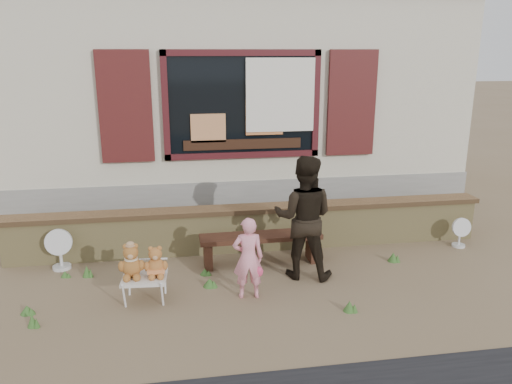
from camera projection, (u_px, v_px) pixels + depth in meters
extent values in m
plane|color=brown|center=(263.00, 277.00, 6.58)|extent=(80.00, 80.00, 0.00)
cube|color=#A9A288|center=(226.00, 75.00, 10.20)|extent=(8.00, 5.00, 3.20)
cube|color=gray|center=(227.00, 170.00, 10.74)|extent=(8.04, 5.04, 0.80)
cube|color=black|center=(242.00, 105.00, 7.89)|extent=(2.30, 0.04, 1.50)
cube|color=#441318|center=(242.00, 53.00, 7.65)|extent=(2.50, 0.08, 0.10)
cube|color=#441318|center=(243.00, 155.00, 8.09)|extent=(2.50, 0.08, 0.10)
cube|color=#441318|center=(165.00, 106.00, 7.69)|extent=(0.10, 0.08, 1.70)
cube|color=#441318|center=(316.00, 104.00, 8.05)|extent=(0.10, 0.08, 1.70)
cube|color=#3C1016|center=(125.00, 107.00, 7.59)|extent=(0.80, 0.07, 1.70)
cube|color=#3C1016|center=(352.00, 103.00, 8.14)|extent=(0.80, 0.07, 1.70)
cube|color=white|center=(280.00, 95.00, 7.87)|extent=(1.10, 0.02, 1.15)
cube|color=black|center=(243.00, 144.00, 8.03)|extent=(1.90, 0.06, 0.16)
cube|color=tan|center=(208.00, 128.00, 7.87)|extent=(0.55, 0.06, 0.45)
cube|color=#E08447|center=(264.00, 117.00, 7.97)|extent=(0.60, 0.06, 0.55)
cube|color=tan|center=(252.00, 230.00, 7.45)|extent=(7.00, 0.30, 0.60)
cube|color=brown|center=(252.00, 209.00, 7.36)|extent=(7.10, 0.36, 0.07)
cube|color=#331B12|center=(261.00, 237.00, 6.89)|extent=(1.69, 0.38, 0.06)
cube|color=#331B12|center=(208.00, 255.00, 6.83)|extent=(0.11, 0.32, 0.36)
cube|color=#331B12|center=(312.00, 248.00, 7.08)|extent=(0.11, 0.32, 0.36)
cube|color=beige|center=(145.00, 277.00, 5.89)|extent=(0.54, 0.49, 0.04)
cylinder|color=silver|center=(124.00, 298.00, 5.73)|extent=(0.03, 0.03, 0.28)
cylinder|color=silver|center=(162.00, 296.00, 5.77)|extent=(0.03, 0.03, 0.28)
cylinder|color=silver|center=(129.00, 283.00, 6.11)|extent=(0.03, 0.03, 0.28)
cylinder|color=silver|center=(165.00, 281.00, 6.14)|extent=(0.03, 0.03, 0.28)
imported|color=pink|center=(248.00, 258.00, 5.92)|extent=(0.38, 0.26, 1.01)
imported|color=black|center=(304.00, 217.00, 6.41)|extent=(0.95, 0.84, 1.62)
cylinder|color=silver|center=(62.00, 267.00, 6.83)|extent=(0.25, 0.25, 0.04)
cylinder|color=silver|center=(61.00, 256.00, 6.79)|extent=(0.04, 0.04, 0.31)
cylinder|color=silver|center=(59.00, 241.00, 6.73)|extent=(0.36, 0.12, 0.36)
cylinder|color=silver|center=(458.00, 245.00, 7.60)|extent=(0.20, 0.20, 0.04)
cylinder|color=silver|center=(459.00, 238.00, 7.57)|extent=(0.03, 0.03, 0.25)
cylinder|color=silver|center=(461.00, 227.00, 7.52)|extent=(0.29, 0.11, 0.29)
cone|color=#376127|center=(205.00, 272.00, 6.64)|extent=(0.13, 0.13, 0.09)
cone|color=#376127|center=(65.00, 274.00, 6.58)|extent=(0.11, 0.11, 0.08)
cone|color=#376127|center=(32.00, 321.00, 5.38)|extent=(0.11, 0.11, 0.15)
cone|color=#376127|center=(393.00, 257.00, 7.05)|extent=(0.15, 0.15, 0.13)
cone|color=#376127|center=(27.00, 309.00, 5.65)|extent=(0.16, 0.16, 0.10)
cone|color=#376127|center=(87.00, 271.00, 6.58)|extent=(0.12, 0.12, 0.15)
cone|color=#376127|center=(349.00, 306.00, 5.70)|extent=(0.14, 0.14, 0.13)
cone|color=#376127|center=(210.00, 282.00, 6.30)|extent=(0.17, 0.17, 0.11)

